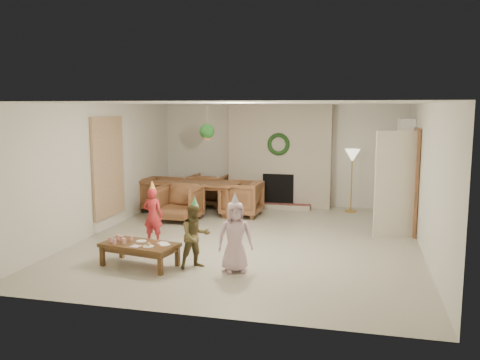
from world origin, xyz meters
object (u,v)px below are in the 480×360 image
(coffee_table_top, at_px, (140,245))
(child_plaid, at_px, (195,236))
(child_pink, at_px, (235,237))
(dining_chair_right, at_px, (241,198))
(child_red, at_px, (153,216))
(dining_table, at_px, (195,198))
(dining_chair_far, at_px, (208,190))
(dining_chair_near, at_px, (180,203))
(dining_chair_left, at_px, (160,194))

(coffee_table_top, xyz_separation_m, child_plaid, (0.86, 0.12, 0.16))
(child_pink, bearing_deg, coffee_table_top, 160.28)
(dining_chair_right, relative_size, child_red, 0.86)
(dining_table, relative_size, child_red, 2.01)
(dining_chair_far, xyz_separation_m, dining_chair_right, (1.07, -0.95, 0.00))
(child_red, height_order, child_pink, child_pink)
(coffee_table_top, xyz_separation_m, child_red, (-0.33, 1.27, 0.17))
(dining_chair_right, xyz_separation_m, coffee_table_top, (-0.67, -3.90, -0.06))
(dining_chair_right, bearing_deg, coffee_table_top, -6.86)
(dining_table, distance_m, child_pink, 4.31)
(dining_table, distance_m, dining_chair_far, 0.89)
(coffee_table_top, bearing_deg, child_pink, 14.79)
(dining_table, bearing_deg, dining_chair_right, -0.00)
(dining_table, xyz_separation_m, coffee_table_top, (0.44, -3.95, -0.02))
(dining_chair_near, distance_m, child_red, 1.80)
(dining_chair_far, relative_size, child_red, 0.86)
(dining_chair_near, xyz_separation_m, child_red, (0.16, -1.79, 0.11))
(dining_chair_left, bearing_deg, dining_chair_far, -45.00)
(child_pink, bearing_deg, dining_chair_left, 102.23)
(dining_chair_left, bearing_deg, child_pink, -141.14)
(dining_chair_near, distance_m, dining_chair_left, 1.26)
(dining_chair_right, bearing_deg, dining_chair_far, -128.66)
(dining_table, relative_size, dining_chair_left, 2.34)
(dining_chair_near, xyz_separation_m, coffee_table_top, (0.49, -3.06, -0.06))
(dining_table, bearing_deg, child_pink, -60.43)
(child_red, bearing_deg, child_pink, 148.32)
(dining_chair_right, distance_m, child_red, 2.81)
(dining_table, xyz_separation_m, child_plaid, (1.30, -3.83, 0.14))
(dining_table, height_order, child_pink, child_pink)
(dining_chair_far, height_order, child_plaid, child_plaid)
(child_plaid, height_order, child_pink, child_pink)
(dining_chair_far, bearing_deg, coffee_table_top, 97.61)
(child_plaid, bearing_deg, child_pink, -42.66)
(dining_chair_right, distance_m, coffee_table_top, 3.95)
(dining_chair_far, bearing_deg, dining_chair_left, 45.00)
(dining_table, height_order, dining_chair_far, dining_chair_far)
(dining_chair_near, height_order, child_red, child_red)
(coffee_table_top, distance_m, child_plaid, 0.88)
(dining_chair_near, height_order, dining_chair_left, same)
(coffee_table_top, height_order, child_plaid, child_plaid)
(dining_chair_far, distance_m, child_plaid, 4.89)
(coffee_table_top, bearing_deg, child_plaid, 18.62)
(dining_chair_far, bearing_deg, child_pink, 114.62)
(dining_chair_near, height_order, dining_chair_far, same)
(dining_chair_near, height_order, coffee_table_top, dining_chair_near)
(dining_chair_left, bearing_deg, dining_chair_right, -90.00)
(dining_chair_far, bearing_deg, dining_chair_near, 90.00)
(dining_table, xyz_separation_m, dining_chair_right, (1.11, -0.06, 0.04))
(dining_chair_left, bearing_deg, child_plaid, -147.58)
(dining_chair_left, xyz_separation_m, child_pink, (2.82, -3.89, 0.14))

